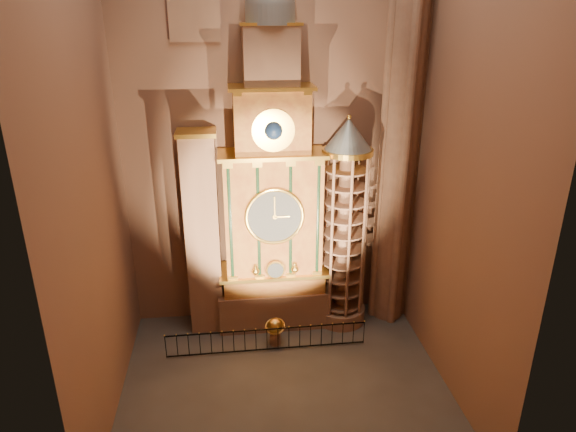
{
  "coord_description": "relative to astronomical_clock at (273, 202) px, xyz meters",
  "views": [
    {
      "loc": [
        -2.03,
        -17.97,
        15.14
      ],
      "look_at": [
        0.51,
        3.0,
        6.69
      ],
      "focal_mm": 32.0,
      "sensor_mm": 36.0,
      "label": 1
    }
  ],
  "objects": [
    {
      "name": "gothic_pier",
      "position": [
        6.1,
        0.04,
        4.32
      ],
      "size": [
        2.04,
        2.04,
        22.0
      ],
      "color": "#8C634C",
      "rests_on": "floor"
    },
    {
      "name": "astronomical_clock",
      "position": [
        0.0,
        0.0,
        0.0
      ],
      "size": [
        5.6,
        2.41,
        16.7
      ],
      "color": "#8C634C",
      "rests_on": "floor"
    },
    {
      "name": "wall_right",
      "position": [
        7.0,
        -4.96,
        4.32
      ],
      "size": [
        0.0,
        22.0,
        22.0
      ],
      "primitive_type": "plane",
      "rotation": [
        1.57,
        0.0,
        -1.57
      ],
      "color": "#885C49",
      "rests_on": "floor"
    },
    {
      "name": "celestial_globe",
      "position": [
        -0.13,
        -2.01,
        -5.83
      ],
      "size": [
        1.21,
        1.17,
        1.41
      ],
      "color": "#8C634C",
      "rests_on": "floor"
    },
    {
      "name": "floor",
      "position": [
        0.0,
        -4.96,
        -6.68
      ],
      "size": [
        14.0,
        14.0,
        0.0
      ],
      "primitive_type": "plane",
      "color": "#383330",
      "rests_on": "ground"
    },
    {
      "name": "wall_back",
      "position": [
        0.0,
        1.04,
        4.32
      ],
      "size": [
        22.0,
        0.0,
        22.0
      ],
      "primitive_type": "plane",
      "rotation": [
        1.57,
        0.0,
        0.0
      ],
      "color": "#885C49",
      "rests_on": "floor"
    },
    {
      "name": "iron_railing",
      "position": [
        -0.57,
        -2.54,
        -6.03
      ],
      "size": [
        9.45,
        0.09,
        1.19
      ],
      "color": "black",
      "rests_on": "floor"
    },
    {
      "name": "portrait_tower",
      "position": [
        -3.4,
        0.02,
        -1.53
      ],
      "size": [
        1.8,
        1.6,
        10.2
      ],
      "color": "#8C634C",
      "rests_on": "floor"
    },
    {
      "name": "wall_left",
      "position": [
        -7.0,
        -4.96,
        4.32
      ],
      "size": [
        0.0,
        22.0,
        22.0
      ],
      "primitive_type": "plane",
      "rotation": [
        1.57,
        0.0,
        1.57
      ],
      "color": "#885C49",
      "rests_on": "floor"
    },
    {
      "name": "stair_turret",
      "position": [
        3.5,
        -0.26,
        -1.41
      ],
      "size": [
        2.5,
        2.5,
        10.8
      ],
      "color": "#8C634C",
      "rests_on": "floor"
    }
  ]
}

